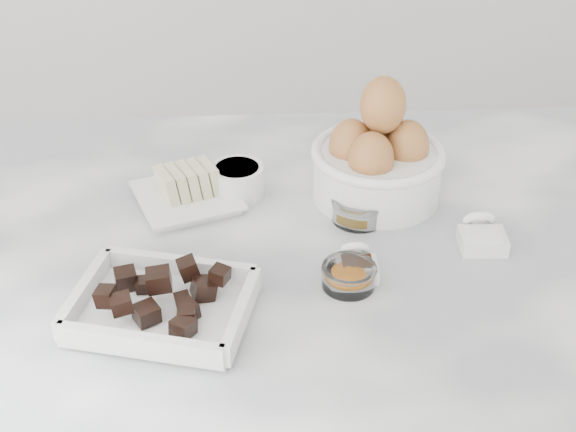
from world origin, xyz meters
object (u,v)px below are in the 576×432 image
object	(u,v)px
chocolate_dish	(161,302)
sugar_ramekin	(238,179)
vanilla_spoon	(356,264)
salt_spoon	(482,235)
butter_plate	(185,190)
zest_bowl	(349,275)
egg_bowl	(378,159)
honey_bowl	(359,209)

from	to	relation	value
chocolate_dish	sugar_ramekin	size ratio (longest dim) A/B	3.06
vanilla_spoon	salt_spoon	distance (m)	0.17
butter_plate	salt_spoon	distance (m)	0.40
sugar_ramekin	zest_bowl	distance (m)	0.25
chocolate_dish	egg_bowl	bearing A→B (deg)	41.83
honey_bowl	vanilla_spoon	bearing A→B (deg)	-98.63
vanilla_spoon	salt_spoon	size ratio (longest dim) A/B	0.86
chocolate_dish	salt_spoon	xyz separation A→B (m)	(0.39, 0.12, -0.01)
butter_plate	zest_bowl	bearing A→B (deg)	-43.71
vanilla_spoon	egg_bowl	bearing A→B (deg)	74.27
chocolate_dish	honey_bowl	bearing A→B (deg)	37.53
egg_bowl	honey_bowl	bearing A→B (deg)	-118.18
vanilla_spoon	chocolate_dish	bearing A→B (deg)	-162.57
chocolate_dish	sugar_ramekin	distance (m)	0.27
sugar_ramekin	honey_bowl	distance (m)	0.18
zest_bowl	salt_spoon	distance (m)	0.19
chocolate_dish	zest_bowl	world-z (taller)	chocolate_dish
butter_plate	honey_bowl	size ratio (longest dim) A/B	2.27
sugar_ramekin	egg_bowl	distance (m)	0.20
butter_plate	zest_bowl	distance (m)	0.28
chocolate_dish	sugar_ramekin	xyz separation A→B (m)	(0.08, 0.26, 0.00)
zest_bowl	salt_spoon	world-z (taller)	salt_spoon
egg_bowl	honey_bowl	world-z (taller)	egg_bowl
egg_bowl	zest_bowl	world-z (taller)	egg_bowl
chocolate_dish	butter_plate	distance (m)	0.24
sugar_ramekin	egg_bowl	bearing A→B (deg)	-3.25
honey_bowl	vanilla_spoon	distance (m)	0.12
sugar_ramekin	salt_spoon	xyz separation A→B (m)	(0.31, -0.14, -0.01)
sugar_ramekin	chocolate_dish	bearing A→B (deg)	-108.16
butter_plate	salt_spoon	bearing A→B (deg)	-17.43
honey_bowl	vanilla_spoon	size ratio (longest dim) A/B	1.21
salt_spoon	chocolate_dish	bearing A→B (deg)	-162.86
honey_bowl	salt_spoon	xyz separation A→B (m)	(0.15, -0.07, -0.00)
butter_plate	vanilla_spoon	distance (m)	0.27
butter_plate	egg_bowl	size ratio (longest dim) A/B	0.91
salt_spoon	zest_bowl	bearing A→B (deg)	-157.34
butter_plate	sugar_ramekin	distance (m)	0.07
butter_plate	zest_bowl	size ratio (longest dim) A/B	2.54
honey_bowl	butter_plate	bearing A→B (deg)	167.19
egg_bowl	zest_bowl	xyz separation A→B (m)	(-0.06, -0.20, -0.04)
egg_bowl	chocolate_dish	bearing A→B (deg)	-138.17
butter_plate	honey_bowl	xyz separation A→B (m)	(0.23, -0.05, -0.00)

